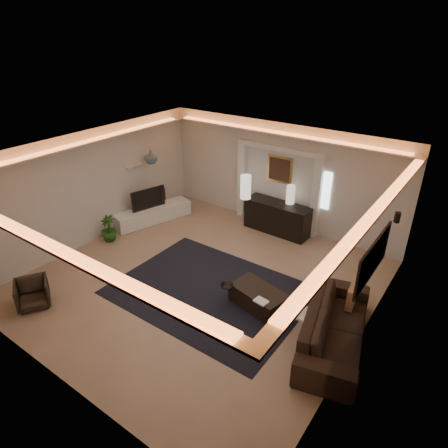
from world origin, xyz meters
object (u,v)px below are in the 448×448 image
Objects in this scene: coffee_table at (259,298)px; sofa at (335,327)px; console at (277,218)px; armchair at (32,294)px.

sofa is at bearing 8.82° from coffee_table.
sofa is 2.24× the size of coffee_table.
coffee_table is (1.28, -3.10, -0.20)m from console.
sofa is 4.04× the size of armchair.
armchair is at bearing -111.91° from console.
coffee_table is at bearing 72.69° from sofa.
armchair is at bearing 101.38° from sofa.
sofa reaches higher than coffee_table.
sofa is 1.65m from coffee_table.
console is 4.33m from sofa.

